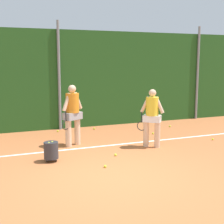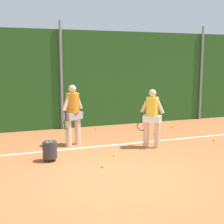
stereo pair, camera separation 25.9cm
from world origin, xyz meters
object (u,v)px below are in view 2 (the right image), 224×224
player_foreground_near (152,115)px  tennis_ball_10 (103,166)px  tennis_ball_2 (96,128)px  tennis_ball_1 (114,155)px  tennis_ball_12 (214,140)px  tennis_ball_5 (60,131)px  player_midcourt (73,112)px  ball_hopper (50,150)px  tennis_ball_8 (172,127)px  tennis_ball_9 (154,134)px

player_foreground_near → tennis_ball_10: 2.46m
player_foreground_near → tennis_ball_2: 3.14m
tennis_ball_1 → tennis_ball_10: 0.97m
player_foreground_near → tennis_ball_12: player_foreground_near is taller
player_foreground_near → tennis_ball_5: 3.77m
player_midcourt → tennis_ball_1: size_ratio=27.34×
tennis_ball_2 → tennis_ball_5: size_ratio=1.00×
ball_hopper → tennis_ball_8: (5.02, 2.56, -0.26)m
tennis_ball_1 → tennis_ball_12: size_ratio=1.00×
player_foreground_near → tennis_ball_10: bearing=73.8°
tennis_ball_12 → tennis_ball_8: bearing=94.5°
tennis_ball_10 → tennis_ball_5: bearing=93.0°
tennis_ball_5 → tennis_ball_2: bearing=-3.0°
player_midcourt → tennis_ball_9: 3.12m
player_midcourt → tennis_ball_12: 4.52m
player_foreground_near → tennis_ball_5: player_foreground_near is taller
player_foreground_near → tennis_ball_10: (-1.91, -1.25, -0.91)m
ball_hopper → tennis_ball_10: bearing=-40.8°
tennis_ball_8 → tennis_ball_5: bearing=170.1°
tennis_ball_5 → tennis_ball_8: 4.21m
tennis_ball_9 → tennis_ball_12: bearing=-46.4°
tennis_ball_5 → tennis_ball_10: bearing=-87.0°
tennis_ball_10 → tennis_ball_2: bearing=75.0°
player_foreground_near → tennis_ball_1: 1.68m
tennis_ball_2 → tennis_ball_8: same height
tennis_ball_8 → tennis_ball_12: (0.18, -2.26, 0.00)m
player_foreground_near → tennis_ball_1: size_ratio=25.66×
player_foreground_near → tennis_ball_9: (0.83, 1.42, -0.91)m
ball_hopper → tennis_ball_12: ball_hopper is taller
tennis_ball_1 → tennis_ball_8: same height
tennis_ball_9 → tennis_ball_10: (-2.75, -2.66, 0.00)m
tennis_ball_8 → tennis_ball_12: size_ratio=1.00×
player_midcourt → ball_hopper: bearing=27.2°
player_midcourt → tennis_ball_8: player_midcourt is taller
tennis_ball_2 → tennis_ball_8: bearing=-13.0°
ball_hopper → tennis_ball_1: ball_hopper is taller
player_midcourt → ball_hopper: 1.73m
tennis_ball_2 → tennis_ball_10: (-1.11, -4.15, 0.00)m
player_midcourt → tennis_ball_5: bearing=-117.0°
tennis_ball_2 → tennis_ball_12: size_ratio=1.00×
ball_hopper → tennis_ball_2: bearing=55.6°
tennis_ball_2 → tennis_ball_12: bearing=-44.2°
tennis_ball_9 → tennis_ball_10: 3.82m
tennis_ball_12 → tennis_ball_5: bearing=145.4°
tennis_ball_1 → tennis_ball_9: size_ratio=1.00×
tennis_ball_8 → tennis_ball_12: same height
tennis_ball_8 → tennis_ball_1: bearing=-140.9°
ball_hopper → tennis_ball_12: size_ratio=7.78×
tennis_ball_8 → player_foreground_near: bearing=-131.9°
tennis_ball_9 → tennis_ball_12: size_ratio=1.00×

